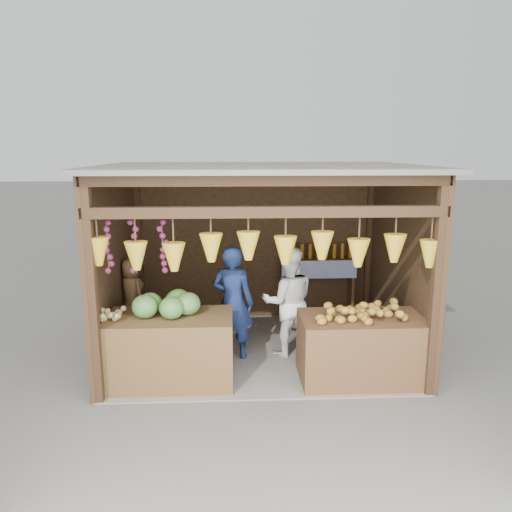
% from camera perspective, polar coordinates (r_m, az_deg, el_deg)
% --- Properties ---
extents(ground, '(80.00, 80.00, 0.00)m').
position_cam_1_polar(ground, '(7.40, 0.43, -10.69)').
color(ground, '#514F49').
rests_on(ground, ground).
extents(stall_structure, '(4.30, 3.30, 2.66)m').
position_cam_1_polar(stall_structure, '(6.88, 0.19, 2.06)').
color(stall_structure, slate).
rests_on(stall_structure, ground).
extents(back_shelf, '(1.25, 0.32, 1.32)m').
position_cam_1_polar(back_shelf, '(8.45, 7.08, -1.62)').
color(back_shelf, '#382314').
rests_on(back_shelf, ground).
extents(counter_left, '(1.54, 0.85, 0.87)m').
position_cam_1_polar(counter_left, '(6.38, -9.73, -10.49)').
color(counter_left, '#4C3019').
rests_on(counter_left, ground).
extents(counter_right, '(1.59, 0.85, 0.83)m').
position_cam_1_polar(counter_right, '(6.50, 12.17, -10.32)').
color(counter_right, '#50351A').
rests_on(counter_right, ground).
extents(stool, '(0.36, 0.36, 0.34)m').
position_cam_1_polar(stool, '(7.61, -13.76, -9.02)').
color(stool, black).
rests_on(stool, ground).
extents(man_standing, '(0.68, 0.55, 1.61)m').
position_cam_1_polar(man_standing, '(6.89, -2.68, -5.32)').
color(man_standing, navy).
rests_on(man_standing, ground).
extents(woman_standing, '(0.78, 0.62, 1.56)m').
position_cam_1_polar(woman_standing, '(7.01, 3.70, -5.24)').
color(woman_standing, white).
rests_on(woman_standing, ground).
extents(vendor_seated, '(0.58, 0.58, 1.02)m').
position_cam_1_polar(vendor_seated, '(7.40, -14.02, -4.13)').
color(vendor_seated, brown).
rests_on(vendor_seated, stool).
extents(melon_pile, '(1.00, 0.50, 0.32)m').
position_cam_1_polar(melon_pile, '(6.20, -10.25, -5.30)').
color(melon_pile, '#225015').
rests_on(melon_pile, counter_left).
extents(tanfruit_pile, '(0.34, 0.40, 0.13)m').
position_cam_1_polar(tanfruit_pile, '(6.26, -16.20, -6.36)').
color(tanfruit_pile, '#998A46').
rests_on(tanfruit_pile, counter_left).
extents(mango_pile, '(1.40, 0.64, 0.22)m').
position_cam_1_polar(mango_pile, '(6.28, 12.44, -6.00)').
color(mango_pile, '#B23C17').
rests_on(mango_pile, counter_right).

